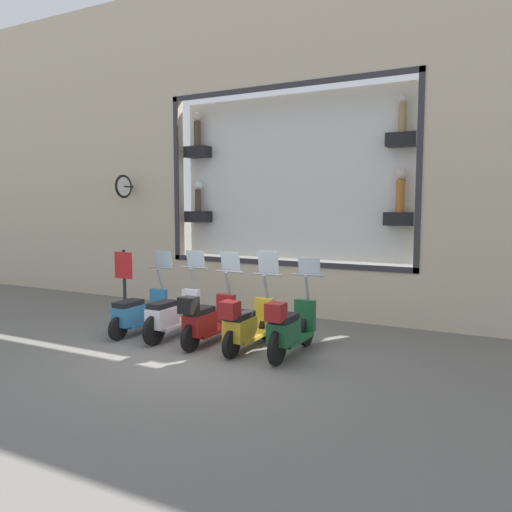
{
  "coord_description": "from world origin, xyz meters",
  "views": [
    {
      "loc": [
        -7.03,
        -4.73,
        2.5
      ],
      "look_at": [
        1.95,
        -0.05,
        1.5
      ],
      "focal_mm": 35.0,
      "sensor_mm": 36.0,
      "label": 1
    }
  ],
  "objects_px": {
    "scooter_yellow_1": "(246,324)",
    "shop_sign_post": "(124,285)",
    "scooter_green_0": "(289,328)",
    "scooter_white_3": "(172,315)",
    "scooter_teal_4": "(138,313)",
    "scooter_red_2": "(206,319)"
  },
  "relations": [
    {
      "from": "scooter_green_0",
      "to": "scooter_teal_4",
      "type": "relative_size",
      "value": 1.01
    },
    {
      "from": "scooter_red_2",
      "to": "scooter_teal_4",
      "type": "xyz_separation_m",
      "value": [
        0.06,
        1.64,
        -0.05
      ]
    },
    {
      "from": "scooter_yellow_1",
      "to": "scooter_teal_4",
      "type": "height_order",
      "value": "scooter_yellow_1"
    },
    {
      "from": "scooter_yellow_1",
      "to": "scooter_red_2",
      "type": "height_order",
      "value": "scooter_yellow_1"
    },
    {
      "from": "scooter_red_2",
      "to": "scooter_white_3",
      "type": "xyz_separation_m",
      "value": [
        0.07,
        0.82,
        -0.02
      ]
    },
    {
      "from": "scooter_teal_4",
      "to": "shop_sign_post",
      "type": "xyz_separation_m",
      "value": [
        0.32,
        0.63,
        0.46
      ]
    },
    {
      "from": "scooter_white_3",
      "to": "shop_sign_post",
      "type": "distance_m",
      "value": 1.54
    },
    {
      "from": "scooter_yellow_1",
      "to": "shop_sign_post",
      "type": "distance_m",
      "value": 3.14
    },
    {
      "from": "scooter_green_0",
      "to": "scooter_teal_4",
      "type": "xyz_separation_m",
      "value": [
        0.05,
        3.29,
        -0.08
      ]
    },
    {
      "from": "scooter_red_2",
      "to": "scooter_white_3",
      "type": "relative_size",
      "value": 0.99
    },
    {
      "from": "scooter_teal_4",
      "to": "shop_sign_post",
      "type": "distance_m",
      "value": 0.84
    },
    {
      "from": "scooter_red_2",
      "to": "scooter_green_0",
      "type": "bearing_deg",
      "value": -89.62
    },
    {
      "from": "scooter_green_0",
      "to": "shop_sign_post",
      "type": "xyz_separation_m",
      "value": [
        0.36,
        3.91,
        0.38
      ]
    },
    {
      "from": "scooter_yellow_1",
      "to": "shop_sign_post",
      "type": "height_order",
      "value": "scooter_yellow_1"
    },
    {
      "from": "scooter_white_3",
      "to": "scooter_teal_4",
      "type": "relative_size",
      "value": 1.01
    },
    {
      "from": "scooter_green_0",
      "to": "scooter_teal_4",
      "type": "bearing_deg",
      "value": 89.17
    },
    {
      "from": "scooter_red_2",
      "to": "scooter_white_3",
      "type": "bearing_deg",
      "value": 85.26
    },
    {
      "from": "scooter_green_0",
      "to": "scooter_white_3",
      "type": "height_order",
      "value": "scooter_white_3"
    },
    {
      "from": "scooter_white_3",
      "to": "scooter_teal_4",
      "type": "distance_m",
      "value": 0.82
    },
    {
      "from": "scooter_yellow_1",
      "to": "shop_sign_post",
      "type": "bearing_deg",
      "value": 83.11
    },
    {
      "from": "scooter_green_0",
      "to": "scooter_red_2",
      "type": "height_order",
      "value": "scooter_red_2"
    },
    {
      "from": "scooter_yellow_1",
      "to": "scooter_white_3",
      "type": "relative_size",
      "value": 0.99
    }
  ]
}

